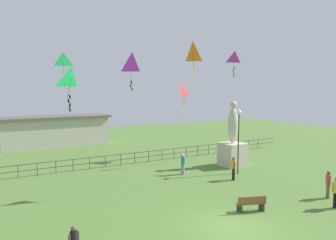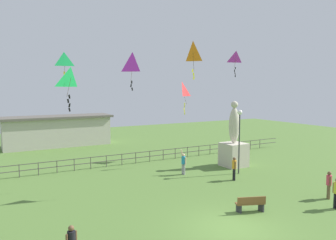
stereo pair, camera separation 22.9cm
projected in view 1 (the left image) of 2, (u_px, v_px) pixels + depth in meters
ground_plane at (234, 227)px, 15.09m from camera, size 80.00×80.00×0.00m
statue_monument at (233, 147)px, 26.81m from camera, size 1.80×1.80×5.32m
lamppost at (239, 128)px, 24.27m from camera, size 0.36×0.36×4.76m
park_bench at (251, 203)px, 16.87m from camera, size 1.55×0.92×0.85m
person_1 at (234, 167)px, 22.71m from camera, size 0.30×0.47×1.62m
person_2 at (336, 191)px, 17.35m from camera, size 0.31×0.50×1.66m
person_3 at (328, 183)px, 18.95m from camera, size 0.33×0.41×1.60m
person_4 at (183, 162)px, 24.19m from camera, size 0.29×0.50×1.84m
kite_0 at (71, 78)px, 16.37m from camera, size 1.15×0.97×2.23m
kite_1 at (132, 63)px, 21.27m from camera, size 1.01×0.95×2.46m
kite_3 at (63, 60)px, 22.85m from camera, size 0.98×0.45×1.99m
kite_4 at (181, 90)px, 29.57m from camera, size 1.10×0.97×2.93m
kite_5 at (235, 58)px, 27.45m from camera, size 1.05×0.57×2.17m
kite_6 at (193, 52)px, 19.93m from camera, size 0.82×0.82×2.30m
waterfront_railing at (115, 159)px, 26.89m from camera, size 36.06×0.06×0.95m
pavilion_building at (55, 131)px, 35.99m from camera, size 11.65×3.72×3.33m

